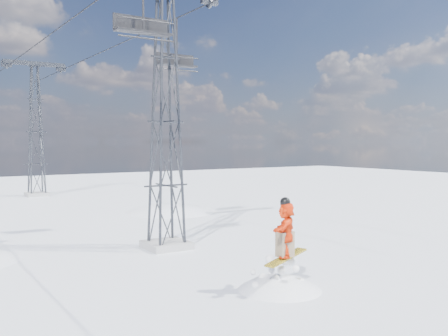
% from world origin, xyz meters
% --- Properties ---
extents(ground, '(120.00, 120.00, 0.00)m').
position_xyz_m(ground, '(0.00, 0.00, 0.00)').
color(ground, white).
rests_on(ground, ground).
extents(lift_tower_near, '(5.20, 1.80, 11.43)m').
position_xyz_m(lift_tower_near, '(0.80, 8.00, 5.47)').
color(lift_tower_near, '#999999').
rests_on(lift_tower_near, ground).
extents(lift_tower_far, '(5.20, 1.80, 11.43)m').
position_xyz_m(lift_tower_far, '(0.80, 33.00, 5.47)').
color(lift_tower_far, '#999999').
rests_on(lift_tower_far, ground).
extents(haul_cables, '(4.46, 51.00, 0.06)m').
position_xyz_m(haul_cables, '(0.80, 19.50, 10.85)').
color(haul_cables, black).
rests_on(haul_cables, ground).
extents(lift_chair_near, '(2.09, 0.60, 2.60)m').
position_xyz_m(lift_chair_near, '(-1.40, 5.34, 8.77)').
color(lift_chair_near, black).
rests_on(lift_chair_near, ground).
extents(lift_chair_mid, '(2.14, 0.62, 2.66)m').
position_xyz_m(lift_chair_mid, '(3.00, 11.24, 8.72)').
color(lift_chair_mid, black).
rests_on(lift_chair_mid, ground).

